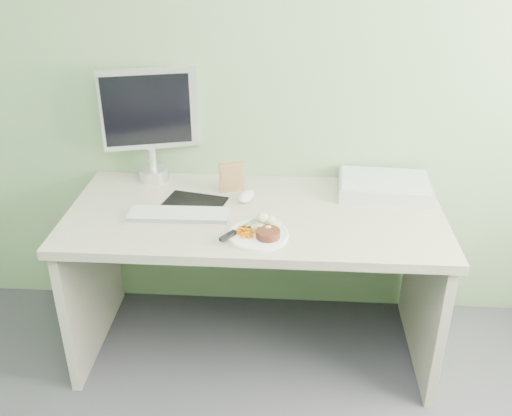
# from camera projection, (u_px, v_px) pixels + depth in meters

# --- Properties ---
(wall_back) EXTENTS (3.50, 0.00, 3.50)m
(wall_back) POSITION_uv_depth(u_px,v_px,m) (261.00, 45.00, 2.47)
(wall_back) COLOR gray
(wall_back) RESTS_ON floor
(desk) EXTENTS (1.60, 0.75, 0.73)m
(desk) POSITION_uv_depth(u_px,v_px,m) (255.00, 248.00, 2.51)
(desk) COLOR #BEB99F
(desk) RESTS_ON floor
(plate) EXTENTS (0.24, 0.24, 0.01)m
(plate) POSITION_uv_depth(u_px,v_px,m) (258.00, 235.00, 2.24)
(plate) COLOR white
(plate) RESTS_ON desk
(steak) EXTENTS (0.10, 0.10, 0.03)m
(steak) POSITION_uv_depth(u_px,v_px,m) (268.00, 234.00, 2.20)
(steak) COLOR black
(steak) RESTS_ON plate
(potato_pile) EXTENTS (0.10, 0.08, 0.05)m
(potato_pile) POSITION_uv_depth(u_px,v_px,m) (269.00, 222.00, 2.26)
(potato_pile) COLOR tan
(potato_pile) RESTS_ON plate
(carrot_heap) EXTENTS (0.06, 0.06, 0.04)m
(carrot_heap) POSITION_uv_depth(u_px,v_px,m) (245.00, 231.00, 2.22)
(carrot_heap) COLOR #DD6504
(carrot_heap) RESTS_ON plate
(steak_knife) EXTENTS (0.14, 0.19, 0.02)m
(steak_knife) POSITION_uv_depth(u_px,v_px,m) (234.00, 232.00, 2.22)
(steak_knife) COLOR silver
(steak_knife) RESTS_ON plate
(mousepad) EXTENTS (0.31, 0.28, 0.00)m
(mousepad) POSITION_uv_depth(u_px,v_px,m) (192.00, 205.00, 2.48)
(mousepad) COLOR black
(mousepad) RESTS_ON desk
(keyboard) EXTENTS (0.42, 0.13, 0.02)m
(keyboard) POSITION_uv_depth(u_px,v_px,m) (179.00, 214.00, 2.37)
(keyboard) COLOR white
(keyboard) RESTS_ON desk
(computer_mouse) EXTENTS (0.09, 0.12, 0.04)m
(computer_mouse) POSITION_uv_depth(u_px,v_px,m) (247.00, 196.00, 2.51)
(computer_mouse) COLOR white
(computer_mouse) RESTS_ON desk
(photo_frame) EXTENTS (0.11, 0.05, 0.14)m
(photo_frame) POSITION_uv_depth(u_px,v_px,m) (232.00, 177.00, 2.57)
(photo_frame) COLOR olive
(photo_frame) RESTS_ON desk
(eyedrop_bottle) EXTENTS (0.02, 0.02, 0.06)m
(eyedrop_bottle) POSITION_uv_depth(u_px,v_px,m) (231.00, 180.00, 2.64)
(eyedrop_bottle) COLOR white
(eyedrop_bottle) RESTS_ON desk
(scanner) EXTENTS (0.42, 0.30, 0.06)m
(scanner) POSITION_uv_depth(u_px,v_px,m) (384.00, 187.00, 2.57)
(scanner) COLOR #B4B8BB
(scanner) RESTS_ON desk
(monitor) EXTENTS (0.43, 0.17, 0.53)m
(monitor) POSITION_uv_depth(u_px,v_px,m) (150.00, 119.00, 2.60)
(monitor) COLOR silver
(monitor) RESTS_ON desk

